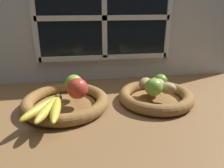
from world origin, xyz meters
The scene contains 13 objects.
ground_plane centered at (0.00, 0.00, -1.50)cm, with size 140.00×90.00×3.00cm, color brown.
back_wall centered at (0.00, 29.77, 27.88)cm, with size 140.00×4.60×55.00cm.
fruit_bowl_left centered at (-18.68, -1.51, 2.12)cm, with size 32.87×32.87×4.59cm.
fruit_bowl_right centered at (17.17, -1.51, 2.13)cm, with size 29.85×29.85×4.59cm.
apple_red_right centered at (-13.79, -3.94, 8.46)cm, with size 7.74×7.74×7.74cm, color #B73828.
apple_green_back centered at (-15.22, 2.86, 8.06)cm, with size 6.93×6.93×6.93cm, color #8CAD3D.
banana_bunch_front centered at (-23.15, -13.67, 6.13)cm, with size 12.43×19.07×3.07cm.
potato_small centered at (20.46, -4.80, 6.85)cm, with size 6.74×4.41×4.52cm, color #A38451.
potato_oblong centered at (13.48, 1.36, 6.94)cm, with size 6.96×5.18×4.70cm, color #A38451.
potato_large centered at (17.17, -1.51, 7.17)cm, with size 6.86×4.82×5.16cm, color tan.
potato_back centered at (19.23, 3.00, 6.80)cm, with size 6.37×5.10×4.41cm, color tan.
lime_near centered at (14.52, -5.49, 7.98)cm, with size 6.78×6.78×6.78cm, color #7AAD3D.
lime_far centered at (20.27, 2.47, 7.37)cm, with size 5.55×5.55×5.55cm, color olive.
Camera 1 is at (-12.22, -77.54, 37.89)cm, focal length 34.51 mm.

